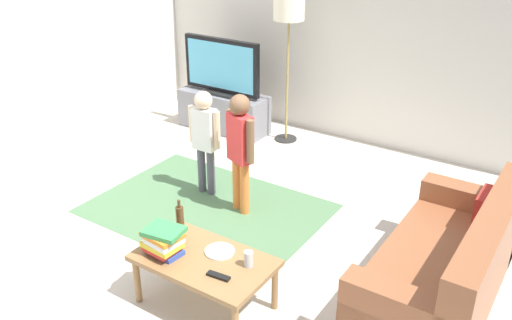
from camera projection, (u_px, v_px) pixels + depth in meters
name	position (u px, v px, depth m)	size (l,w,h in m)	color
ground	(218.00, 253.00, 4.73)	(7.80, 7.80, 0.00)	beige
wall_back	(369.00, 32.00, 6.41)	(6.00, 0.12, 2.70)	silver
area_rug	(207.00, 208.00, 5.40)	(2.20, 1.60, 0.01)	#4C724C
tv_stand	(224.00, 112.00, 7.17)	(1.20, 0.44, 0.50)	slate
tv	(222.00, 67.00, 6.89)	(1.10, 0.28, 0.71)	black
couch	(450.00, 271.00, 4.02)	(0.80, 1.80, 0.86)	brown
floor_lamp	(289.00, 16.00, 6.29)	(0.36, 0.36, 1.78)	#262626
child_near_tv	(205.00, 134.00, 5.42)	(0.37, 0.18, 1.10)	#4C4C59
child_center	(240.00, 143.00, 5.07)	(0.38, 0.22, 1.19)	orange
coffee_table	(204.00, 264.00, 3.97)	(1.00, 0.60, 0.42)	olive
book_stack	(163.00, 241.00, 3.95)	(0.31, 0.25, 0.21)	#334CA5
bottle	(180.00, 223.00, 4.12)	(0.06, 0.06, 0.34)	#4C3319
tv_remote	(218.00, 276.00, 3.75)	(0.17, 0.05, 0.02)	black
soda_can	(248.00, 259.00, 3.84)	(0.07, 0.07, 0.12)	silver
plate	(220.00, 251.00, 4.02)	(0.22, 0.22, 0.02)	white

